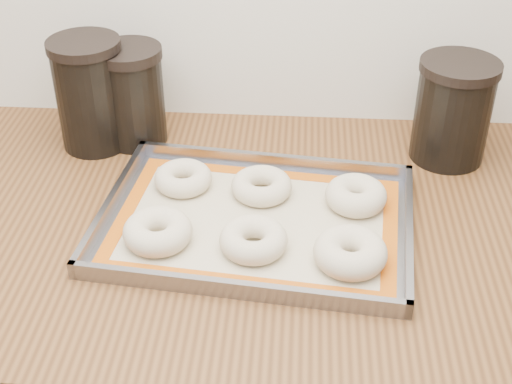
# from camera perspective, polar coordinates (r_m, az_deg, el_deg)

# --- Properties ---
(countertop) EXTENTS (3.06, 0.68, 0.04)m
(countertop) POSITION_cam_1_polar(r_m,az_deg,el_deg) (1.10, -1.46, -2.81)
(countertop) COLOR brown
(countertop) RESTS_ON cabinet
(baking_tray) EXTENTS (0.49, 0.38, 0.03)m
(baking_tray) POSITION_cam_1_polar(r_m,az_deg,el_deg) (1.07, 0.00, -2.34)
(baking_tray) COLOR gray
(baking_tray) RESTS_ON countertop
(baking_mat) EXTENTS (0.45, 0.33, 0.00)m
(baking_mat) POSITION_cam_1_polar(r_m,az_deg,el_deg) (1.07, 0.00, -2.42)
(baking_mat) COLOR #C6B793
(baking_mat) RESTS_ON baking_tray
(bagel_front_left) EXTENTS (0.12, 0.12, 0.04)m
(bagel_front_left) POSITION_cam_1_polar(r_m,az_deg,el_deg) (1.03, -7.87, -3.14)
(bagel_front_left) COLOR beige
(bagel_front_left) RESTS_ON baking_mat
(bagel_front_mid) EXTENTS (0.10, 0.10, 0.03)m
(bagel_front_mid) POSITION_cam_1_polar(r_m,az_deg,el_deg) (1.01, -0.20, -3.84)
(bagel_front_mid) COLOR beige
(bagel_front_mid) RESTS_ON baking_mat
(bagel_front_right) EXTENTS (0.13, 0.13, 0.04)m
(bagel_front_right) POSITION_cam_1_polar(r_m,az_deg,el_deg) (0.99, 7.55, -4.81)
(bagel_front_right) COLOR beige
(bagel_front_right) RESTS_ON baking_mat
(bagel_back_left) EXTENTS (0.10, 0.10, 0.03)m
(bagel_back_left) POSITION_cam_1_polar(r_m,az_deg,el_deg) (1.14, -5.85, 1.11)
(bagel_back_left) COLOR beige
(bagel_back_left) RESTS_ON baking_mat
(bagel_back_mid) EXTENTS (0.10, 0.10, 0.03)m
(bagel_back_mid) POSITION_cam_1_polar(r_m,az_deg,el_deg) (1.12, 0.45, 0.49)
(bagel_back_mid) COLOR beige
(bagel_back_mid) RESTS_ON baking_mat
(bagel_back_right) EXTENTS (0.10, 0.10, 0.04)m
(bagel_back_right) POSITION_cam_1_polar(r_m,az_deg,el_deg) (1.10, 8.00, -0.27)
(bagel_back_right) COLOR beige
(bagel_back_right) RESTS_ON baking_mat
(canister_left) EXTENTS (0.12, 0.12, 0.19)m
(canister_left) POSITION_cam_1_polar(r_m,az_deg,el_deg) (1.26, -13.12, 7.67)
(canister_left) COLOR black
(canister_left) RESTS_ON countertop
(canister_mid) EXTENTS (0.11, 0.11, 0.18)m
(canister_mid) POSITION_cam_1_polar(r_m,az_deg,el_deg) (1.26, -9.86, 7.65)
(canister_mid) COLOR black
(canister_mid) RESTS_ON countertop
(canister_right) EXTENTS (0.13, 0.13, 0.18)m
(canister_right) POSITION_cam_1_polar(r_m,az_deg,el_deg) (1.23, 15.48, 6.30)
(canister_right) COLOR black
(canister_right) RESTS_ON countertop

